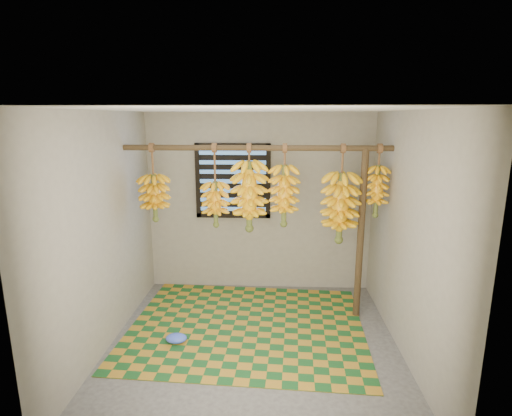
# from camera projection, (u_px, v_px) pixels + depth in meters

# --- Properties ---
(floor) EXTENTS (3.00, 3.00, 0.01)m
(floor) POSITION_uv_depth(u_px,v_px,m) (254.00, 345.00, 4.19)
(floor) COLOR #474747
(floor) RESTS_ON ground
(ceiling) EXTENTS (3.00, 3.00, 0.01)m
(ceiling) POSITION_uv_depth(u_px,v_px,m) (253.00, 109.00, 3.65)
(ceiling) COLOR silver
(ceiling) RESTS_ON wall_back
(wall_back) EXTENTS (3.00, 0.01, 2.40)m
(wall_back) POSITION_uv_depth(u_px,v_px,m) (259.00, 203.00, 5.38)
(wall_back) COLOR gray
(wall_back) RESTS_ON floor
(wall_left) EXTENTS (0.01, 3.00, 2.40)m
(wall_left) POSITION_uv_depth(u_px,v_px,m) (103.00, 233.00, 3.98)
(wall_left) COLOR gray
(wall_left) RESTS_ON floor
(wall_right) EXTENTS (0.01, 3.00, 2.40)m
(wall_right) POSITION_uv_depth(u_px,v_px,m) (409.00, 237.00, 3.85)
(wall_right) COLOR gray
(wall_right) RESTS_ON floor
(window) EXTENTS (1.00, 0.04, 1.00)m
(window) POSITION_uv_depth(u_px,v_px,m) (233.00, 181.00, 5.30)
(window) COLOR black
(window) RESTS_ON wall_back
(hanging_pole) EXTENTS (3.00, 0.06, 0.06)m
(hanging_pole) POSITION_uv_depth(u_px,v_px,m) (257.00, 148.00, 4.42)
(hanging_pole) COLOR #493722
(hanging_pole) RESTS_ON wall_left
(support_post) EXTENTS (0.08, 0.08, 2.00)m
(support_post) POSITION_uv_depth(u_px,v_px,m) (361.00, 236.00, 4.59)
(support_post) COLOR #493722
(support_post) RESTS_ON floor
(woven_mat) EXTENTS (2.72, 2.23, 0.01)m
(woven_mat) POSITION_uv_depth(u_px,v_px,m) (247.00, 326.00, 4.55)
(woven_mat) COLOR #175020
(woven_mat) RESTS_ON floor
(plastic_bag) EXTENTS (0.23, 0.17, 0.09)m
(plastic_bag) POSITION_uv_depth(u_px,v_px,m) (176.00, 338.00, 4.21)
(plastic_bag) COLOR #3F5FEC
(plastic_bag) RESTS_ON woven_mat
(banana_bunch_a) EXTENTS (0.34, 0.34, 0.90)m
(banana_bunch_a) POSITION_uv_depth(u_px,v_px,m) (155.00, 198.00, 4.60)
(banana_bunch_a) COLOR brown
(banana_bunch_a) RESTS_ON hanging_pole
(banana_bunch_b) EXTENTS (0.39, 0.39, 1.00)m
(banana_bunch_b) POSITION_uv_depth(u_px,v_px,m) (249.00, 196.00, 4.55)
(banana_bunch_b) COLOR brown
(banana_bunch_b) RESTS_ON hanging_pole
(banana_bunch_c) EXTENTS (0.32, 0.32, 0.96)m
(banana_bunch_c) POSITION_uv_depth(u_px,v_px,m) (216.00, 204.00, 4.58)
(banana_bunch_c) COLOR brown
(banana_bunch_c) RESTS_ON hanging_pole
(banana_bunch_d) EXTENTS (0.32, 0.32, 0.94)m
(banana_bunch_d) POSITION_uv_depth(u_px,v_px,m) (284.00, 196.00, 4.53)
(banana_bunch_d) COLOR brown
(banana_bunch_d) RESTS_ON hanging_pole
(banana_bunch_e) EXTENTS (0.40, 0.40, 1.12)m
(banana_bunch_e) POSITION_uv_depth(u_px,v_px,m) (340.00, 208.00, 4.53)
(banana_bunch_e) COLOR brown
(banana_bunch_e) RESTS_ON hanging_pole
(banana_bunch_f) EXTENTS (0.25, 0.25, 0.82)m
(banana_bunch_f) POSITION_uv_depth(u_px,v_px,m) (377.00, 191.00, 4.47)
(banana_bunch_f) COLOR brown
(banana_bunch_f) RESTS_ON hanging_pole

